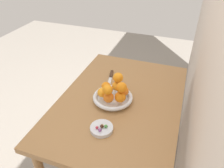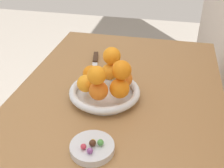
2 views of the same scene
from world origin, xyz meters
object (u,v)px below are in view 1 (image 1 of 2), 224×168
object	(u,v)px
orange_3	(124,91)
knife	(110,79)
orange_1	(109,97)
candy_ball_1	(100,130)
orange_6	(122,88)
candy_ball_4	(97,128)
orange_4	(117,86)
orange_7	(108,90)
orange_0	(102,92)
orange_2	(120,97)
orange_8	(118,78)
candy_ball_0	(102,126)
candy_dish	(102,128)
orange_5	(106,86)
dining_table	(120,110)
candy_ball_3	(106,126)
fruit_bowl	(113,98)
candy_ball_2	(102,126)

from	to	relation	value
orange_3	knife	xyz separation A→B (m)	(-0.20, -0.16, -0.07)
orange_1	candy_ball_1	bearing A→B (deg)	8.66
orange_6	candy_ball_4	world-z (taller)	orange_6
orange_4	orange_7	world-z (taller)	orange_7
orange_0	candy_ball_4	bearing A→B (deg)	15.15
orange_6	knife	bearing A→B (deg)	-147.80
orange_2	orange_6	distance (m)	0.07
orange_8	orange_1	bearing A→B (deg)	-5.82
orange_8	candy_ball_0	world-z (taller)	orange_8
candy_dish	orange_5	world-z (taller)	orange_5
dining_table	candy_ball_3	distance (m)	0.31
fruit_bowl	orange_1	bearing A→B (deg)	-3.17
orange_5	candy_ball_4	world-z (taller)	orange_5
orange_6	candy_ball_1	size ratio (longest dim) A/B	3.82
orange_1	candy_ball_4	bearing A→B (deg)	3.39
candy_ball_0	candy_ball_3	world-z (taller)	candy_ball_0
orange_0	knife	xyz separation A→B (m)	(-0.26, -0.04, -0.07)
orange_4	orange_6	world-z (taller)	orange_6
orange_4	candy_ball_3	xyz separation A→B (m)	(0.32, 0.05, -0.04)
fruit_bowl	candy_ball_4	bearing A→B (deg)	1.85
orange_6	candy_ball_2	xyz separation A→B (m)	(0.22, -0.04, -0.11)
orange_6	candy_ball_4	bearing A→B (deg)	-12.88
candy_dish	candy_ball_0	world-z (taller)	candy_ball_0
orange_3	candy_ball_0	size ratio (longest dim) A/B	3.10
orange_0	candy_ball_1	distance (m)	0.28
fruit_bowl	orange_8	world-z (taller)	orange_8
candy_ball_3	orange_2	bearing A→B (deg)	177.25
orange_3	dining_table	bearing A→B (deg)	-80.89
orange_2	orange_7	size ratio (longest dim) A/B	1.10
candy_ball_0	orange_1	bearing A→B (deg)	-170.23
orange_8	candy_ball_4	xyz separation A→B (m)	(0.35, -0.00, -0.10)
candy_ball_4	knife	bearing A→B (deg)	-167.92
candy_dish	candy_ball_3	world-z (taller)	candy_ball_3
orange_5	orange_7	xyz separation A→B (m)	(0.11, 0.05, 0.06)
orange_0	candy_ball_3	distance (m)	0.25
orange_0	orange_2	xyz separation A→B (m)	(0.01, 0.12, 0.00)
orange_0	orange_3	size ratio (longest dim) A/B	1.00
candy_ball_2	orange_5	bearing A→B (deg)	-163.26
orange_3	knife	world-z (taller)	orange_3
fruit_bowl	orange_4	world-z (taller)	orange_4
dining_table	orange_2	bearing A→B (deg)	14.99
orange_0	knife	distance (m)	0.27
orange_4	fruit_bowl	bearing A→B (deg)	-3.17
candy_ball_1	candy_ball_2	size ratio (longest dim) A/B	1.01
orange_4	orange_8	xyz separation A→B (m)	(-0.00, 0.01, 0.06)
orange_0	candy_ball_2	distance (m)	0.25
candy_dish	orange_3	distance (m)	0.30
orange_1	candy_ball_3	world-z (taller)	orange_1
fruit_bowl	orange_0	world-z (taller)	orange_0
candy_dish	candy_ball_3	distance (m)	0.03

